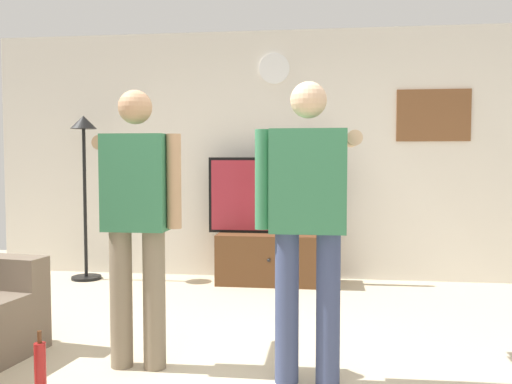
% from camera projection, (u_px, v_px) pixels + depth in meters
% --- Properties ---
extents(ground_plane, '(8.40, 8.40, 0.00)m').
position_uv_depth(ground_plane, '(231.00, 381.00, 3.28)').
color(ground_plane, beige).
extents(back_wall, '(6.40, 0.10, 2.70)m').
position_uv_depth(back_wall, '(277.00, 155.00, 6.12)').
color(back_wall, silver).
rests_on(back_wall, ground_plane).
extents(tv_stand, '(1.13, 0.51, 0.53)m').
position_uv_depth(tv_stand, '(271.00, 258.00, 5.84)').
color(tv_stand, brown).
rests_on(tv_stand, ground_plane).
extents(television, '(1.35, 0.07, 0.80)m').
position_uv_depth(television, '(272.00, 195.00, 5.85)').
color(television, black).
rests_on(television, tv_stand).
extents(wall_clock, '(0.33, 0.03, 0.33)m').
position_uv_depth(wall_clock, '(274.00, 68.00, 6.01)').
color(wall_clock, white).
extents(framed_picture, '(0.76, 0.04, 0.54)m').
position_uv_depth(framed_picture, '(433.00, 115.00, 5.83)').
color(framed_picture, brown).
extents(floor_lamp, '(0.32, 0.32, 1.77)m').
position_uv_depth(floor_lamp, '(84.00, 163.00, 5.98)').
color(floor_lamp, black).
rests_on(floor_lamp, ground_plane).
extents(person_standing_nearer_lamp, '(0.57, 0.78, 1.74)m').
position_uv_depth(person_standing_nearer_lamp, '(137.00, 212.00, 3.46)').
color(person_standing_nearer_lamp, '#7A6B56').
rests_on(person_standing_nearer_lamp, ground_plane).
extents(person_standing_nearer_couch, '(0.62, 0.78, 1.76)m').
position_uv_depth(person_standing_nearer_couch, '(308.00, 213.00, 3.21)').
color(person_standing_nearer_couch, '#384266').
rests_on(person_standing_nearer_couch, ground_plane).
extents(beverage_bottle, '(0.07, 0.07, 0.35)m').
position_uv_depth(beverage_bottle, '(40.00, 366.00, 3.14)').
color(beverage_bottle, maroon).
rests_on(beverage_bottle, ground_plane).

